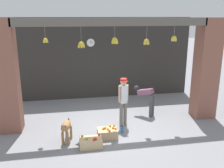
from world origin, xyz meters
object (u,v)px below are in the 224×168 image
at_px(worker_stooping, 147,97).
at_px(wall_clock, 91,43).
at_px(fruit_crate_oranges, 108,133).
at_px(water_bottle, 122,129).
at_px(fruit_crate_apples, 91,142).
at_px(shopkeeper, 123,99).
at_px(dog, 66,127).

height_order(worker_stooping, wall_clock, wall_clock).
relative_size(fruit_crate_oranges, water_bottle, 2.42).
bearing_deg(fruit_crate_apples, fruit_crate_oranges, 39.56).
xyz_separation_m(worker_stooping, wall_clock, (-1.69, 2.25, 1.67)).
bearing_deg(water_bottle, worker_stooping, 46.98).
distance_m(fruit_crate_apples, water_bottle, 1.19).
bearing_deg(fruit_crate_oranges, wall_clock, 91.25).
distance_m(shopkeeper, worker_stooping, 1.23).
xyz_separation_m(dog, fruit_crate_apples, (0.63, -0.40, -0.30)).
distance_m(fruit_crate_oranges, water_bottle, 0.52).
xyz_separation_m(dog, wall_clock, (1.07, 3.71, 1.92)).
distance_m(shopkeeper, water_bottle, 0.96).
distance_m(dog, water_bottle, 1.68).
relative_size(shopkeeper, wall_clock, 4.53).
relative_size(shopkeeper, fruit_crate_oranges, 2.74).
xyz_separation_m(fruit_crate_apples, water_bottle, (1.00, 0.64, -0.01)).
relative_size(worker_stooping, fruit_crate_oranges, 1.80).
relative_size(fruit_crate_oranges, wall_clock, 1.65).
bearing_deg(wall_clock, water_bottle, -80.86).
bearing_deg(fruit_crate_oranges, fruit_crate_apples, -140.44).
bearing_deg(fruit_crate_apples, shopkeeper, 45.52).
height_order(worker_stooping, fruit_crate_oranges, worker_stooping).
bearing_deg(worker_stooping, water_bottle, -177.38).
bearing_deg(dog, shopkeeper, 127.29).
bearing_deg(water_bottle, fruit_crate_apples, -147.25).
distance_m(fruit_crate_apples, wall_clock, 4.70).
xyz_separation_m(dog, fruit_crate_oranges, (1.15, 0.03, -0.29)).
height_order(dog, shopkeeper, shopkeeper).
relative_size(dog, worker_stooping, 0.79).
relative_size(water_bottle, wall_clock, 0.68).
height_order(dog, worker_stooping, worker_stooping).
xyz_separation_m(fruit_crate_apples, wall_clock, (0.44, 4.11, 2.22)).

